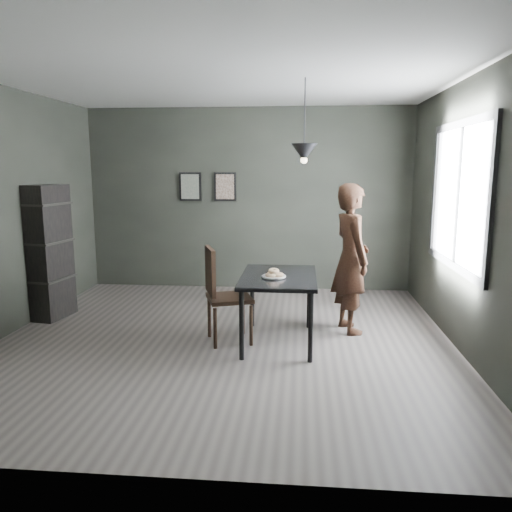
# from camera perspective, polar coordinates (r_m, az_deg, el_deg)

# --- Properties ---
(ground) EXTENTS (5.00, 5.00, 0.00)m
(ground) POSITION_cam_1_polar(r_m,az_deg,el_deg) (5.63, -3.64, -9.59)
(ground) COLOR #3A3532
(ground) RESTS_ON ground
(back_wall) EXTENTS (5.00, 0.10, 2.80)m
(back_wall) POSITION_cam_1_polar(r_m,az_deg,el_deg) (7.80, -0.93, 6.45)
(back_wall) COLOR black
(back_wall) RESTS_ON ground
(ceiling) EXTENTS (5.00, 5.00, 0.02)m
(ceiling) POSITION_cam_1_polar(r_m,az_deg,el_deg) (5.38, -4.00, 19.75)
(ceiling) COLOR silver
(ceiling) RESTS_ON ground
(window_assembly) EXTENTS (0.04, 1.96, 1.56)m
(window_assembly) POSITION_cam_1_polar(r_m,az_deg,el_deg) (5.69, 22.11, 6.38)
(window_assembly) COLOR white
(window_assembly) RESTS_ON ground
(cafe_table) EXTENTS (0.80, 1.20, 0.75)m
(cafe_table) POSITION_cam_1_polar(r_m,az_deg,el_deg) (5.38, 2.61, -3.05)
(cafe_table) COLOR black
(cafe_table) RESTS_ON ground
(white_plate) EXTENTS (0.23, 0.23, 0.01)m
(white_plate) POSITION_cam_1_polar(r_m,az_deg,el_deg) (5.26, 2.05, -2.42)
(white_plate) COLOR white
(white_plate) RESTS_ON cafe_table
(donut_pile) EXTENTS (0.19, 0.20, 0.09)m
(donut_pile) POSITION_cam_1_polar(r_m,az_deg,el_deg) (5.25, 2.05, -2.03)
(donut_pile) COLOR beige
(donut_pile) RESTS_ON white_plate
(woman) EXTENTS (0.58, 0.72, 1.72)m
(woman) POSITION_cam_1_polar(r_m,az_deg,el_deg) (5.84, 10.80, -0.28)
(woman) COLOR black
(woman) RESTS_ON ground
(wood_chair) EXTENTS (0.58, 0.58, 1.05)m
(wood_chair) POSITION_cam_1_polar(r_m,az_deg,el_deg) (5.42, -4.04, -3.76)
(wood_chair) COLOR black
(wood_chair) RESTS_ON ground
(shelf_unit) EXTENTS (0.40, 0.60, 1.69)m
(shelf_unit) POSITION_cam_1_polar(r_m,az_deg,el_deg) (6.79, -22.54, 0.40)
(shelf_unit) COLOR black
(shelf_unit) RESTS_ON ground
(pendant_lamp) EXTENTS (0.28, 0.28, 0.86)m
(pendant_lamp) POSITION_cam_1_polar(r_m,az_deg,el_deg) (5.34, 5.51, 11.72)
(pendant_lamp) COLOR black
(pendant_lamp) RESTS_ON ground
(framed_print_left) EXTENTS (0.34, 0.04, 0.44)m
(framed_print_left) POSITION_cam_1_polar(r_m,az_deg,el_deg) (7.90, -7.53, 7.87)
(framed_print_left) COLOR black
(framed_print_left) RESTS_ON ground
(framed_print_right) EXTENTS (0.34, 0.04, 0.44)m
(framed_print_right) POSITION_cam_1_polar(r_m,az_deg,el_deg) (7.80, -3.54, 7.91)
(framed_print_right) COLOR black
(framed_print_right) RESTS_ON ground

